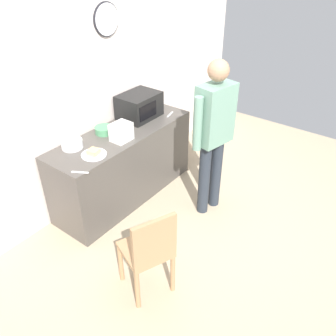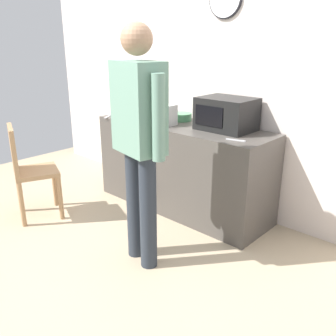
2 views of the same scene
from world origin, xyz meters
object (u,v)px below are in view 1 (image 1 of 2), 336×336
(microwave, at_px, (139,106))
(spoon_utensil, at_px, (80,172))
(toaster, at_px, (121,132))
(wooden_chair, at_px, (149,250))
(person_standing, at_px, (214,129))
(sandwich_plate, at_px, (94,154))
(fork_utensil, at_px, (170,114))
(salad_bowl, at_px, (72,144))
(cereal_bowl, at_px, (104,130))

(microwave, bearing_deg, spoon_utensil, -164.14)
(microwave, relative_size, toaster, 2.27)
(wooden_chair, bearing_deg, microwave, 42.91)
(spoon_utensil, distance_m, person_standing, 1.46)
(sandwich_plate, xyz_separation_m, fork_utensil, (1.27, -0.03, -0.02))
(microwave, bearing_deg, fork_utensil, -43.18)
(toaster, relative_size, spoon_utensil, 1.29)
(microwave, xyz_separation_m, salad_bowl, (-1.02, 0.06, -0.10))
(fork_utensil, xyz_separation_m, person_standing, (-0.31, -0.81, 0.16))
(person_standing, bearing_deg, wooden_chair, -170.88)
(microwave, bearing_deg, salad_bowl, 176.41)
(sandwich_plate, distance_m, wooden_chair, 1.21)
(microwave, relative_size, fork_utensil, 2.94)
(microwave, relative_size, cereal_bowl, 2.38)
(spoon_utensil, relative_size, person_standing, 0.09)
(sandwich_plate, bearing_deg, toaster, -0.48)
(spoon_utensil, bearing_deg, cereal_bowl, 29.50)
(spoon_utensil, relative_size, wooden_chair, 0.18)
(microwave, relative_size, person_standing, 0.28)
(sandwich_plate, relative_size, wooden_chair, 0.28)
(sandwich_plate, xyz_separation_m, cereal_bowl, (0.41, 0.27, 0.02))
(fork_utensil, distance_m, spoon_utensil, 1.58)
(cereal_bowl, relative_size, spoon_utensil, 1.23)
(salad_bowl, xyz_separation_m, fork_utensil, (1.30, -0.33, -0.04))
(microwave, height_order, sandwich_plate, microwave)
(microwave, distance_m, person_standing, 1.08)
(fork_utensil, bearing_deg, person_standing, -110.63)
(cereal_bowl, relative_size, fork_utensil, 1.23)
(microwave, height_order, toaster, microwave)
(sandwich_plate, xyz_separation_m, person_standing, (0.97, -0.84, 0.15))
(person_standing, distance_m, wooden_chair, 1.49)
(cereal_bowl, bearing_deg, sandwich_plate, -146.64)
(spoon_utensil, xyz_separation_m, wooden_chair, (-0.10, -0.93, -0.38))
(salad_bowl, bearing_deg, cereal_bowl, -3.39)
(cereal_bowl, bearing_deg, toaster, -90.36)
(fork_utensil, height_order, spoon_utensil, same)
(cereal_bowl, height_order, toaster, toaster)
(cereal_bowl, xyz_separation_m, person_standing, (0.55, -1.12, 0.13))
(microwave, xyz_separation_m, toaster, (-0.58, -0.24, -0.05))
(toaster, distance_m, fork_utensil, 0.87)
(microwave, distance_m, fork_utensil, 0.41)
(salad_bowl, bearing_deg, toaster, -34.30)
(toaster, bearing_deg, cereal_bowl, 89.64)
(person_standing, bearing_deg, toaster, 123.41)
(sandwich_plate, height_order, toaster, toaster)
(sandwich_plate, bearing_deg, salad_bowl, 95.91)
(fork_utensil, height_order, wooden_chair, wooden_chair)
(spoon_utensil, distance_m, wooden_chair, 1.01)
(salad_bowl, xyz_separation_m, spoon_utensil, (-0.27, -0.43, -0.04))
(toaster, bearing_deg, microwave, 22.37)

